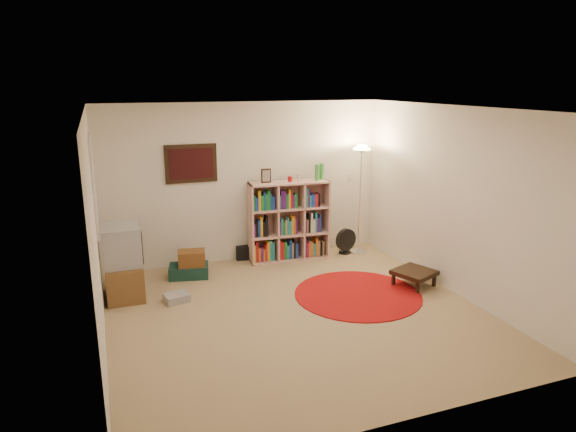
% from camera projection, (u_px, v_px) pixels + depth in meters
% --- Properties ---
extents(room, '(4.54, 4.54, 2.54)m').
position_uv_depth(room, '(292.00, 215.00, 6.08)').
color(room, tan).
rests_on(room, ground).
extents(bookshelf, '(1.30, 0.45, 1.53)m').
position_uv_depth(bookshelf, '(288.00, 222.00, 8.19)').
color(bookshelf, '#D9A090').
rests_on(bookshelf, ground).
extents(floor_lamp, '(0.45, 0.45, 1.81)m').
position_uv_depth(floor_lamp, '(361.00, 164.00, 8.28)').
color(floor_lamp, white).
rests_on(floor_lamp, ground).
extents(floor_fan, '(0.38, 0.24, 0.43)m').
position_uv_depth(floor_fan, '(346.00, 241.00, 8.55)').
color(floor_fan, black).
rests_on(floor_fan, ground).
extents(tv_stand, '(0.49, 0.68, 0.99)m').
position_uv_depth(tv_stand, '(123.00, 263.00, 6.76)').
color(tv_stand, brown).
rests_on(tv_stand, ground).
extents(dvd_box, '(0.35, 0.31, 0.10)m').
position_uv_depth(dvd_box, '(177.00, 298.00, 6.72)').
color(dvd_box, '#9B9B9F').
rests_on(dvd_box, ground).
extents(suitcase, '(0.63, 0.47, 0.18)m').
position_uv_depth(suitcase, '(189.00, 271.00, 7.56)').
color(suitcase, '#12332C').
rests_on(suitcase, ground).
extents(wicker_basket, '(0.43, 0.34, 0.22)m').
position_uv_depth(wicker_basket, '(192.00, 258.00, 7.50)').
color(wicker_basket, brown).
rests_on(wicker_basket, suitcase).
extents(duffel_bag, '(0.36, 0.32, 0.22)m').
position_uv_depth(duffel_bag, '(246.00, 251.00, 8.36)').
color(duffel_bag, black).
rests_on(duffel_bag, ground).
extents(paper_towel, '(0.14, 0.14, 0.23)m').
position_uv_depth(paper_towel, '(261.00, 255.00, 8.18)').
color(paper_towel, silver).
rests_on(paper_towel, ground).
extents(red_rug, '(1.71, 1.71, 0.02)m').
position_uv_depth(red_rug, '(358.00, 294.00, 6.93)').
color(red_rug, '#980B0C').
rests_on(red_rug, ground).
extents(side_table, '(0.65, 0.65, 0.23)m').
position_uv_depth(side_table, '(414.00, 273.00, 7.19)').
color(side_table, black).
rests_on(side_table, ground).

